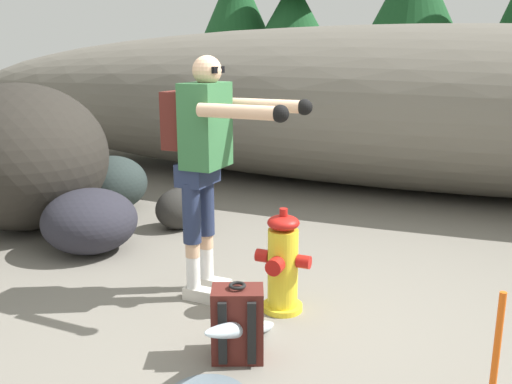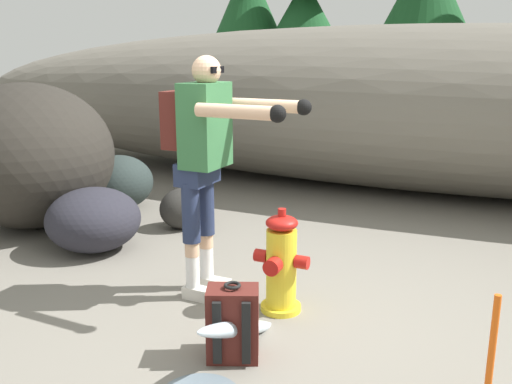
# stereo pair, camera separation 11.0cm
# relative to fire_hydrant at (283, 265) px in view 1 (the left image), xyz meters

# --- Properties ---
(ground_plane) EXTENTS (56.00, 56.00, 0.04)m
(ground_plane) POSITION_rel_fire_hydrant_xyz_m (0.09, -0.16, -0.36)
(ground_plane) COLOR slate
(dirt_embankment) EXTENTS (14.65, 3.20, 2.09)m
(dirt_embankment) POSITION_rel_fire_hydrant_xyz_m (0.09, 4.16, 0.71)
(dirt_embankment) COLOR #666056
(dirt_embankment) RESTS_ON ground_plane
(fire_hydrant) EXTENTS (0.39, 0.34, 0.74)m
(fire_hydrant) POSITION_rel_fire_hydrant_xyz_m (0.00, 0.00, 0.00)
(fire_hydrant) COLOR yellow
(fire_hydrant) RESTS_ON ground_plane
(hydrant_water_jet) EXTENTS (0.44, 1.22, 0.52)m
(hydrant_water_jet) POSITION_rel_fire_hydrant_xyz_m (-0.00, -0.73, -0.20)
(hydrant_water_jet) COLOR silver
(hydrant_water_jet) RESTS_ON ground_plane
(utility_worker) EXTENTS (0.98, 0.55, 1.74)m
(utility_worker) POSITION_rel_fire_hydrant_xyz_m (-0.59, 0.02, 0.77)
(utility_worker) COLOR beige
(utility_worker) RESTS_ON ground_plane
(spare_backpack) EXTENTS (0.35, 0.35, 0.47)m
(spare_backpack) POSITION_rel_fire_hydrant_xyz_m (-0.02, -0.69, -0.12)
(spare_backpack) COLOR #511E19
(spare_backpack) RESTS_ON ground_plane
(boulder_large) EXTENTS (2.48, 2.47, 1.46)m
(boulder_large) POSITION_rel_fire_hydrant_xyz_m (-3.08, 0.79, 0.39)
(boulder_large) COLOR #2B2823
(boulder_large) RESTS_ON ground_plane
(boulder_mid) EXTENTS (1.08, 1.09, 0.62)m
(boulder_mid) POSITION_rel_fire_hydrant_xyz_m (-2.66, 1.65, -0.03)
(boulder_mid) COLOR #293432
(boulder_mid) RESTS_ON ground_plane
(boulder_small) EXTENTS (1.12, 1.13, 0.57)m
(boulder_small) POSITION_rel_fire_hydrant_xyz_m (-2.00, 0.44, -0.05)
(boulder_small) COLOR #27272F
(boulder_small) RESTS_ON ground_plane
(boulder_outlier) EXTENTS (0.59, 0.63, 0.42)m
(boulder_outlier) POSITION_rel_fire_hydrant_xyz_m (-1.61, 1.34, -0.13)
(boulder_outlier) COLOR #292825
(boulder_outlier) RESTS_ON ground_plane
(pine_tree_left) EXTENTS (2.56, 2.56, 4.91)m
(pine_tree_left) POSITION_rel_fire_hydrant_xyz_m (-3.48, 10.04, 2.42)
(pine_tree_left) COLOR #47331E
(pine_tree_left) RESTS_ON ground_plane
(survey_stake) EXTENTS (0.04, 0.04, 0.60)m
(survey_stake) POSITION_rel_fire_hydrant_xyz_m (1.37, -0.54, -0.04)
(survey_stake) COLOR #E55914
(survey_stake) RESTS_ON ground_plane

